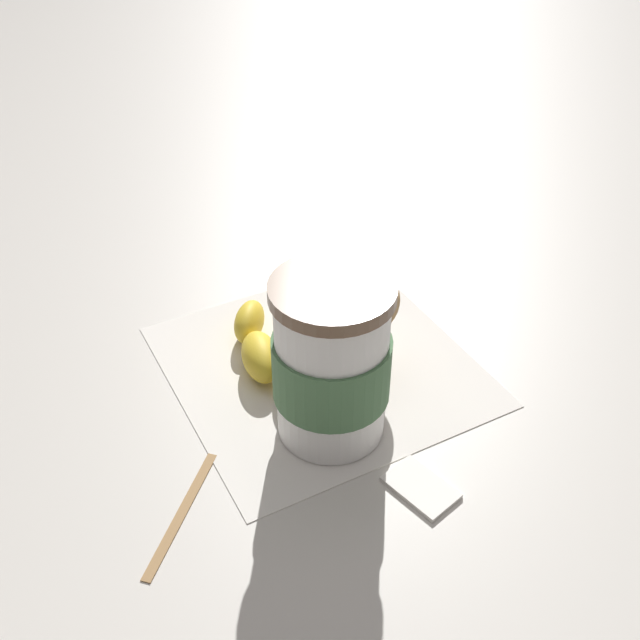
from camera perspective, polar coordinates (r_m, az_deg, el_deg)
The scene contains 7 objects.
ground_plane at distance 0.63m, azimuth -0.00°, elevation -3.52°, with size 3.00×3.00×0.00m, color beige.
paper_napkin at distance 0.63m, azimuth -0.00°, elevation -3.47°, with size 0.24×0.24×0.00m, color white.
coffee_cup at distance 0.54m, azimuth 0.88°, elevation -3.22°, with size 0.09×0.09×0.13m.
muffin at distance 0.60m, azimuth 1.75°, elevation 0.42°, with size 0.09×0.09×0.10m.
banana at distance 0.62m, azimuth -4.03°, elevation -2.64°, with size 0.15×0.06×0.03m.
sugar_packet at distance 0.54m, azimuth 7.69°, elevation -12.41°, with size 0.05×0.03×0.01m, color white.
wooden_stirrer at distance 0.53m, azimuth -10.50°, elevation -14.24°, with size 0.11×0.01×0.00m, color #9E7547.
Camera 1 is at (-0.41, 0.25, 0.42)m, focal length 42.00 mm.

